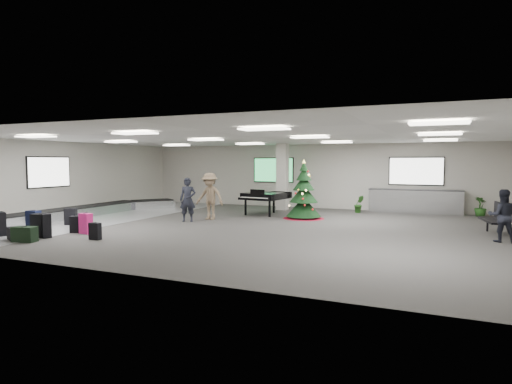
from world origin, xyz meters
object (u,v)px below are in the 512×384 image
at_px(service_counter, 415,201).
at_px(potted_plant_left, 359,204).
at_px(grand_piano, 265,196).
at_px(traveler_b, 210,196).
at_px(christmas_tree, 304,198).
at_px(traveler_bench, 502,216).
at_px(potted_plant_right, 481,207).
at_px(pink_suitcase, 86,224).
at_px(bench, 497,217).
at_px(baggage_carousel, 87,211).
at_px(traveler_a, 188,200).

xyz_separation_m(service_counter, potted_plant_left, (-2.34, -0.89, -0.14)).
bearing_deg(grand_piano, potted_plant_left, 40.30).
bearing_deg(traveler_b, christmas_tree, 29.70).
distance_m(traveler_bench, potted_plant_left, 7.55).
bearing_deg(christmas_tree, potted_plant_right, 28.28).
relative_size(christmas_tree, grand_piano, 1.10).
relative_size(potted_plant_left, potted_plant_right, 0.96).
bearing_deg(grand_piano, pink_suitcase, -107.18).
distance_m(pink_suitcase, bench, 13.20).
relative_size(baggage_carousel, traveler_a, 5.67).
distance_m(service_counter, traveler_b, 9.32).
distance_m(baggage_carousel, traveler_a, 4.96).
height_order(christmas_tree, grand_piano, christmas_tree).
bearing_deg(pink_suitcase, baggage_carousel, 143.15).
height_order(baggage_carousel, traveler_bench, traveler_bench).
relative_size(service_counter, bench, 2.42).
bearing_deg(grand_piano, baggage_carousel, -143.71).
distance_m(service_counter, christmas_tree, 5.57).
height_order(baggage_carousel, service_counter, service_counter).
height_order(baggage_carousel, christmas_tree, christmas_tree).
xyz_separation_m(grand_piano, potted_plant_right, (8.68, 3.00, -0.39)).
relative_size(pink_suitcase, traveler_b, 0.36).
xyz_separation_m(service_counter, bench, (2.75, -5.11, 0.03)).
distance_m(bench, traveler_bench, 1.38).
bearing_deg(traveler_bench, potted_plant_right, -92.34).
distance_m(christmas_tree, potted_plant_left, 3.40).
bearing_deg(pink_suitcase, traveler_b, 75.17).
bearing_deg(traveler_a, baggage_carousel, 161.34).
height_order(grand_piano, potted_plant_right, grand_piano).
bearing_deg(bench, grand_piano, 158.11).
relative_size(christmas_tree, traveler_bench, 1.58).
distance_m(service_counter, traveler_a, 10.24).
bearing_deg(pink_suitcase, traveler_bench, 25.47).
bearing_deg(service_counter, potted_plant_left, -159.30).
xyz_separation_m(baggage_carousel, potted_plant_right, (15.48, 6.57, 0.21)).
distance_m(baggage_carousel, potted_plant_right, 16.82).
relative_size(service_counter, pink_suitcase, 5.95).
bearing_deg(christmas_tree, bench, -11.01).
distance_m(baggage_carousel, traveler_b, 5.56).
height_order(christmas_tree, traveler_b, christmas_tree).
relative_size(pink_suitcase, christmas_tree, 0.28).
relative_size(baggage_carousel, pink_suitcase, 14.26).
distance_m(service_counter, pink_suitcase, 13.88).
height_order(potted_plant_left, potted_plant_right, potted_plant_right).
distance_m(pink_suitcase, grand_piano, 7.81).
distance_m(baggage_carousel, service_counter, 14.50).
bearing_deg(bench, christmas_tree, 159.54).
relative_size(christmas_tree, traveler_a, 1.42).
xyz_separation_m(baggage_carousel, service_counter, (12.84, 6.73, 0.33)).
relative_size(traveler_b, traveler_bench, 1.23).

